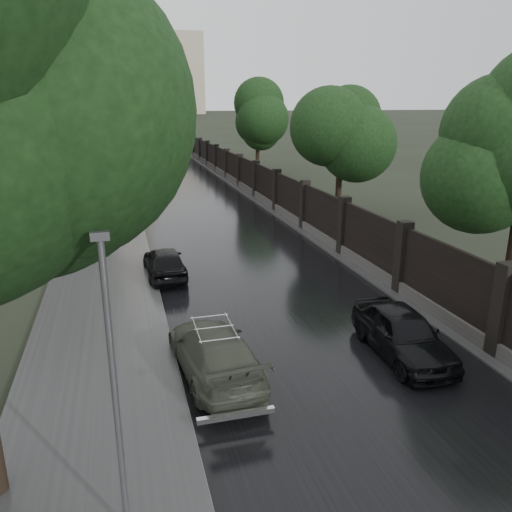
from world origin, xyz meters
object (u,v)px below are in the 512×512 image
at_px(lamp_post, 115,393).
at_px(car_right_near, 403,333).
at_px(hatchback_left, 165,262).
at_px(traffic_light, 133,179).
at_px(tree_left_far, 68,126).
at_px(tree_right_b, 341,134).
at_px(tree_right_c, 258,122).
at_px(volga_sedan, 215,352).

relative_size(lamp_post, car_right_near, 1.29).
relative_size(lamp_post, hatchback_left, 1.38).
height_order(traffic_light, hatchback_left, traffic_light).
xyz_separation_m(tree_left_far, traffic_light, (3.70, -5.01, -2.84)).
relative_size(traffic_light, hatchback_left, 1.08).
height_order(tree_right_b, lamp_post, tree_right_b).
xyz_separation_m(tree_right_b, car_right_near, (-5.40, -16.25, -4.28)).
relative_size(lamp_post, traffic_light, 1.28).
distance_m(tree_right_b, tree_right_c, 18.00).
bearing_deg(tree_left_far, car_right_near, -67.39).
distance_m(tree_right_c, volga_sedan, 35.75).
xyz_separation_m(tree_right_b, tree_right_c, (0.00, 18.00, 0.00)).
bearing_deg(traffic_light, tree_right_c, 51.82).
distance_m(traffic_light, hatchback_left, 11.17).
bearing_deg(tree_left_far, traffic_light, -53.53).
xyz_separation_m(tree_left_far, lamp_post, (2.60, -28.50, -2.57)).
xyz_separation_m(tree_right_c, car_right_near, (-5.40, -34.25, -4.28)).
distance_m(tree_right_b, volga_sedan, 19.56).
bearing_deg(tree_right_b, traffic_light, 165.76).
distance_m(tree_right_c, car_right_near, 34.94).
bearing_deg(hatchback_left, tree_right_b, -146.13).
distance_m(tree_right_c, hatchback_left, 28.61).
relative_size(tree_left_far, volga_sedan, 1.69).
relative_size(tree_left_far, lamp_post, 1.45).
bearing_deg(tree_left_far, volga_sedan, -78.35).
relative_size(tree_right_c, car_right_near, 1.77).
height_order(tree_right_b, tree_right_c, same).
bearing_deg(tree_left_far, tree_right_b, -27.30).
height_order(tree_left_far, traffic_light, tree_left_far).
relative_size(tree_left_far, car_right_near, 1.87).
relative_size(tree_right_b, volga_sedan, 1.60).
xyz_separation_m(tree_left_far, tree_right_b, (15.50, -8.00, -0.29)).
bearing_deg(tree_right_b, car_right_near, -108.38).
height_order(volga_sedan, car_right_near, car_right_near).
bearing_deg(car_right_near, tree_right_c, 83.02).
bearing_deg(volga_sedan, lamp_post, 58.30).
bearing_deg(hatchback_left, car_right_near, 122.72).
bearing_deg(volga_sedan, tree_right_b, -128.69).
bearing_deg(tree_left_far, lamp_post, -84.79).
xyz_separation_m(lamp_post, car_right_near, (7.50, 4.25, -2.00)).
bearing_deg(hatchback_left, traffic_light, -88.32).
height_order(tree_right_b, volga_sedan, tree_right_b).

